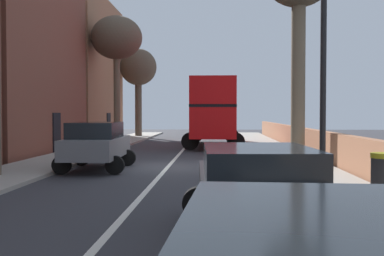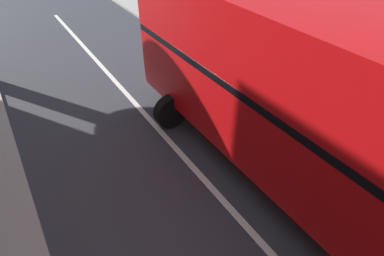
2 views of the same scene
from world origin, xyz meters
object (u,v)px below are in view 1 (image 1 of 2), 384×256
parked_car_grey_left_2 (97,143)px  street_tree_left_4 (117,40)px  street_tree_left_0 (138,69)px  double_decker_bus (213,109)px  parked_car_black_right_0 (256,186)px  lamppost_right (324,37)px  litter_bin_right (384,180)px

parked_car_grey_left_2 → street_tree_left_4: size_ratio=0.51×
street_tree_left_0 → street_tree_left_4: 9.67m
double_decker_bus → street_tree_left_0: 13.18m
parked_car_black_right_0 → parked_car_grey_left_2: bearing=118.3°
double_decker_bus → lamppost_right: (2.60, -18.91, 1.45)m
street_tree_left_4 → lamppost_right: bearing=-65.9°
parked_car_black_right_0 → lamppost_right: (1.80, 3.27, 2.91)m
double_decker_bus → parked_car_black_right_0: size_ratio=2.21×
parked_car_black_right_0 → parked_car_grey_left_2: (-5.00, 9.27, 0.09)m
double_decker_bus → street_tree_left_4: (-6.43, 1.24, 4.61)m
parked_car_black_right_0 → street_tree_left_4: size_ratio=0.55×
street_tree_left_4 → litter_bin_right: bearing=-64.8°
street_tree_left_0 → litter_bin_right: 32.94m
street_tree_left_0 → parked_car_black_right_0: bearing=-77.4°
lamppost_right → street_tree_left_0: bearing=107.1°
lamppost_right → litter_bin_right: size_ratio=5.56×
street_tree_left_0 → lamppost_right: 31.21m
street_tree_left_4 → street_tree_left_0: bearing=90.9°
street_tree_left_4 → double_decker_bus: bearing=-10.9°
parked_car_grey_left_2 → lamppost_right: bearing=-41.4°
street_tree_left_0 → street_tree_left_4: bearing=-89.1°
double_decker_bus → lamppost_right: size_ratio=1.62×
lamppost_right → street_tree_left_4: bearing=114.1°
street_tree_left_0 → litter_bin_right: street_tree_left_0 is taller
parked_car_grey_left_2 → street_tree_left_0: street_tree_left_0 is taller
parked_car_grey_left_2 → street_tree_left_4: (-2.23, 14.14, 5.98)m
parked_car_grey_left_2 → double_decker_bus: bearing=72.0°
street_tree_left_0 → street_tree_left_4: street_tree_left_4 is taller
double_decker_bus → parked_car_black_right_0: double_decker_bus is taller
lamppost_right → litter_bin_right: lamppost_right is taller
double_decker_bus → street_tree_left_0: bearing=121.2°
lamppost_right → litter_bin_right: (1.00, -1.13, -3.11)m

